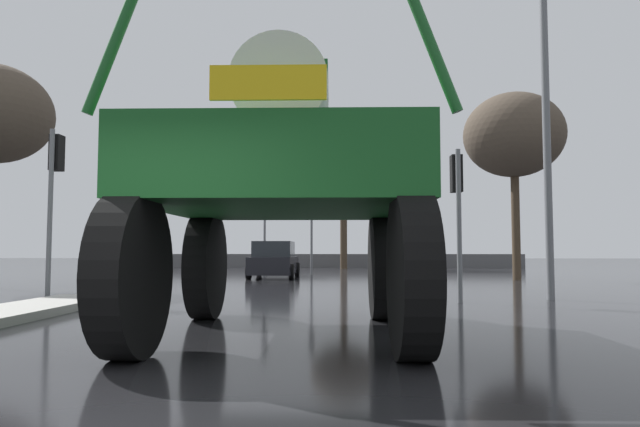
% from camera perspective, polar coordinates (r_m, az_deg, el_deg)
% --- Properties ---
extents(ground_plane, '(120.00, 120.00, 0.00)m').
position_cam_1_polar(ground_plane, '(21.80, -2.33, -6.75)').
color(ground_plane, black).
extents(oversize_sprayer, '(4.04, 5.40, 4.77)m').
position_cam_1_polar(oversize_sprayer, '(7.83, -3.51, 2.76)').
color(oversize_sprayer, black).
rests_on(oversize_sprayer, ground).
extents(sedan_ahead, '(1.89, 4.11, 1.52)m').
position_cam_1_polar(sedan_ahead, '(23.77, -4.65, -4.77)').
color(sedan_ahead, black).
rests_on(sedan_ahead, ground).
extents(traffic_signal_near_left, '(0.24, 0.54, 3.94)m').
position_cam_1_polar(traffic_signal_near_left, '(14.50, -25.22, 3.47)').
color(traffic_signal_near_left, slate).
rests_on(traffic_signal_near_left, ground).
extents(traffic_signal_near_right, '(0.24, 0.54, 3.39)m').
position_cam_1_polar(traffic_signal_near_right, '(13.02, 13.67, 2.20)').
color(traffic_signal_near_right, slate).
rests_on(traffic_signal_near_right, ground).
extents(traffic_signal_far_left, '(0.24, 0.55, 3.84)m').
position_cam_1_polar(traffic_signal_far_left, '(27.38, -5.56, -0.25)').
color(traffic_signal_far_left, slate).
rests_on(traffic_signal_far_left, ground).
extents(traffic_signal_far_right, '(0.24, 0.55, 3.76)m').
position_cam_1_polar(traffic_signal_far_right, '(27.14, -0.84, -0.36)').
color(traffic_signal_far_right, slate).
rests_on(traffic_signal_far_right, ground).
extents(streetlight_near_right, '(2.06, 0.24, 8.01)m').
position_cam_1_polar(streetlight_near_right, '(14.64, 22.46, 9.68)').
color(streetlight_near_right, slate).
rests_on(streetlight_near_right, ground).
extents(bare_tree_right, '(3.88, 3.88, 7.31)m').
position_cam_1_polar(bare_tree_right, '(23.54, 18.99, 7.44)').
color(bare_tree_right, '#473828').
rests_on(bare_tree_right, ground).
extents(bare_tree_far_center, '(4.14, 4.14, 8.17)m').
position_cam_1_polar(bare_tree_far_center, '(35.39, 2.39, 4.73)').
color(bare_tree_far_center, '#473828').
rests_on(bare_tree_far_center, ground).
extents(roadside_barrier, '(27.00, 0.24, 0.90)m').
position_cam_1_polar(roadside_barrier, '(37.54, -0.19, -4.80)').
color(roadside_barrier, '#59595B').
rests_on(roadside_barrier, ground).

